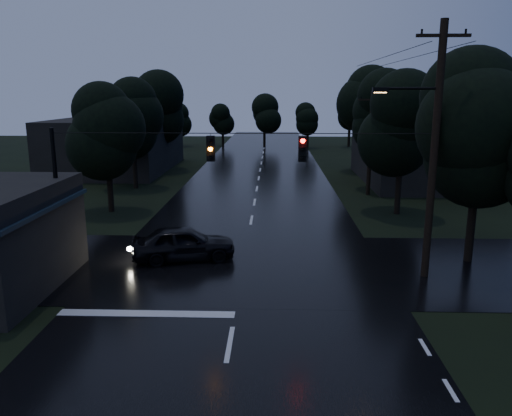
{
  "coord_description": "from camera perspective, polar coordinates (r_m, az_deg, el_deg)",
  "views": [
    {
      "loc": [
        1.25,
        -8.54,
        7.29
      ],
      "look_at": [
        0.51,
        13.03,
        2.35
      ],
      "focal_mm": 35.0,
      "sensor_mm": 36.0,
      "label": 1
    }
  ],
  "objects": [
    {
      "name": "cross_street",
      "position": [
        21.83,
        -1.44,
        -6.62
      ],
      "size": [
        60.0,
        9.0,
        0.02
      ],
      "primitive_type": "cube",
      "color": "black",
      "rests_on": "ground"
    },
    {
      "name": "utility_pole_far",
      "position": [
        37.37,
        12.93,
        7.33
      ],
      "size": [
        2.0,
        0.3,
        7.5
      ],
      "color": "black",
      "rests_on": "ground"
    },
    {
      "name": "tree_left_b",
      "position": [
        40.07,
        -13.97,
        10.13
      ],
      "size": [
        4.2,
        4.2,
        8.85
      ],
      "color": "black",
      "rests_on": "ground"
    },
    {
      "name": "utility_pole_main",
      "position": [
        20.59,
        19.49,
        6.5
      ],
      "size": [
        3.5,
        0.3,
        10.0
      ],
      "color": "black",
      "rests_on": "ground"
    },
    {
      "name": "span_signals",
      "position": [
        19.65,
        -0.07,
        6.91
      ],
      "size": [
        15.0,
        0.37,
        1.12
      ],
      "color": "black",
      "rests_on": "ground"
    },
    {
      "name": "tree_left_c",
      "position": [
        49.89,
        -11.53,
        11.15
      ],
      "size": [
        4.48,
        4.48,
        9.44
      ],
      "color": "black",
      "rests_on": "ground"
    },
    {
      "name": "main_road",
      "position": [
        39.25,
        0.1,
        2.19
      ],
      "size": [
        12.0,
        120.0,
        0.02
      ],
      "primitive_type": "cube",
      "color": "black",
      "rests_on": "ground"
    },
    {
      "name": "tree_right_a",
      "position": [
        31.55,
        16.4,
        9.34
      ],
      "size": [
        4.2,
        4.2,
        8.85
      ],
      "color": "black",
      "rests_on": "ground"
    },
    {
      "name": "car",
      "position": [
        22.62,
        -8.25,
        -3.98
      ],
      "size": [
        4.86,
        2.84,
        1.55
      ],
      "primitive_type": "imported",
      "rotation": [
        0.0,
        0.0,
        1.8
      ],
      "color": "black",
      "rests_on": "ground"
    },
    {
      "name": "building_far_left",
      "position": [
        51.11,
        -15.53,
        7.05
      ],
      "size": [
        10.0,
        16.0,
        5.0
      ],
      "primitive_type": "cube",
      "color": "black",
      "rests_on": "ground"
    },
    {
      "name": "tree_left_a",
      "position": [
        32.28,
        -16.76,
        8.72
      ],
      "size": [
        3.92,
        3.92,
        8.26
      ],
      "color": "black",
      "rests_on": "ground"
    },
    {
      "name": "tree_right_c",
      "position": [
        49.37,
        12.67,
        11.52
      ],
      "size": [
        4.76,
        4.76,
        10.03
      ],
      "color": "black",
      "rests_on": "ground"
    },
    {
      "name": "anchor_pole_left",
      "position": [
        21.84,
        -21.71,
        0.63
      ],
      "size": [
        0.18,
        0.18,
        6.0
      ],
      "primitive_type": "cylinder",
      "color": "black",
      "rests_on": "ground"
    },
    {
      "name": "building_far_right",
      "position": [
        44.7,
        18.61,
        5.69
      ],
      "size": [
        10.0,
        14.0,
        4.4
      ],
      "primitive_type": "cube",
      "color": "black",
      "rests_on": "ground"
    },
    {
      "name": "tree_corner_near",
      "position": [
        23.29,
        24.32,
        8.58
      ],
      "size": [
        4.48,
        4.48,
        9.44
      ],
      "color": "black",
      "rests_on": "ground"
    },
    {
      "name": "tree_right_b",
      "position": [
        39.46,
        14.43,
        10.61
      ],
      "size": [
        4.48,
        4.48,
        9.44
      ],
      "color": "black",
      "rests_on": "ground"
    }
  ]
}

